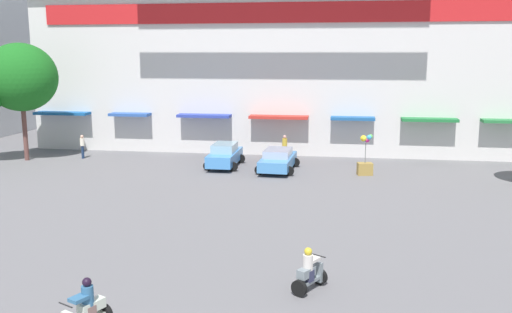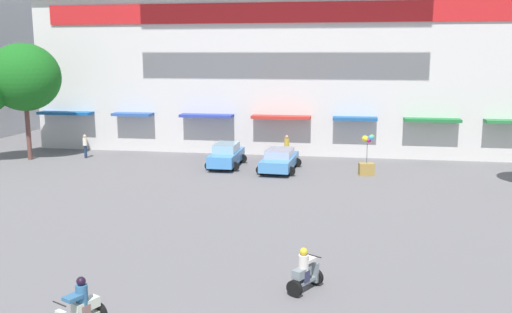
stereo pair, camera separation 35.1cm
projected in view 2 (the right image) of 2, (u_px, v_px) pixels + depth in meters
name	position (u px, v px, depth m)	size (l,w,h in m)	color
ground_plane	(229.00, 227.00, 23.61)	(128.00, 128.00, 0.00)	slate
colonial_building	(289.00, 19.00, 43.97)	(37.51, 16.25, 23.31)	silver
plaza_tree_2	(24.00, 77.00, 37.46)	(4.98, 4.43, 8.02)	brown
parked_car_0	(226.00, 155.00, 35.94)	(2.23, 4.31, 1.55)	#4286CD
parked_car_1	(279.00, 160.00, 34.68)	(2.56, 4.54, 1.39)	#4687C6
scooter_rider_0	(80.00, 309.00, 14.65)	(1.10, 1.56, 1.49)	black
scooter_rider_6	(305.00, 273.00, 17.12)	(1.10, 1.38, 1.44)	black
pedestrian_0	(287.00, 146.00, 38.37)	(0.49, 0.49, 1.71)	#54494A
pedestrian_1	(85.00, 144.00, 38.89)	(0.44, 0.44, 1.68)	#1B2D4D
balloon_vendor_cart	(367.00, 159.00, 33.37)	(0.99, 0.81, 2.52)	olive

